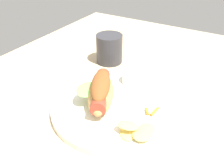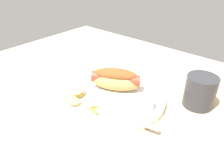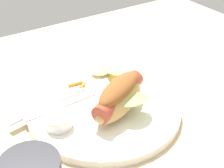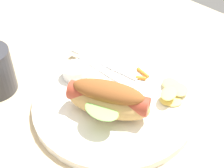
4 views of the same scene
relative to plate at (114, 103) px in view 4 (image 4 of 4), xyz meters
The scene contains 8 objects.
ground_plane 1.97cm from the plate, 58.15° to the left, with size 120.00×90.00×1.80cm, color tan.
plate is the anchor object (origin of this frame).
hot_dog 5.20cm from the plate, 117.48° to the left, with size 15.47×11.73×6.47cm.
sauce_ramekin 10.16cm from the plate, ahead, with size 4.83×4.83×2.43cm, color white.
fork 10.49cm from the plate, 33.56° to the right, with size 16.62×4.01×0.40cm.
knife 8.36cm from the plate, 30.49° to the right, with size 14.91×1.40×0.36cm, color silver.
chips_pile 10.82cm from the plate, 127.20° to the right, with size 7.18×7.94×2.21cm.
carrot_garnish 8.73cm from the plate, 83.82° to the right, with size 3.67×2.81×0.68cm.
Camera 4 is at (-30.01, 28.09, 42.24)cm, focal length 51.70 mm.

